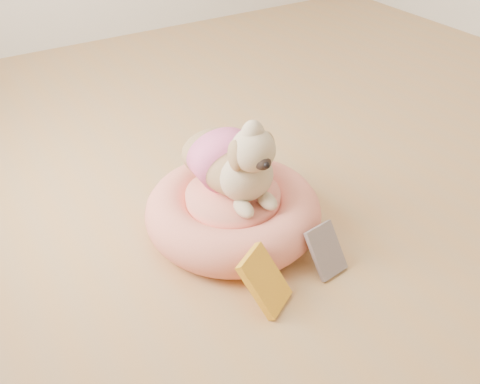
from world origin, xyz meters
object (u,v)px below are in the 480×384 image
book_yellow (265,281)px  book_white (326,251)px  dog (234,148)px  pet_bed (233,211)px

book_yellow → book_white: (0.27, 0.02, -0.01)m
dog → book_white: dog is taller
pet_bed → book_white: size_ratio=3.66×
pet_bed → book_yellow: (-0.11, -0.38, 0.01)m
pet_bed → book_yellow: size_ratio=3.17×
pet_bed → dog: dog is taller
book_white → book_yellow: bearing=176.9°
dog → book_white: (0.14, -0.38, -0.27)m
pet_bed → book_white: bearing=-66.1°
dog → book_yellow: (-0.13, -0.40, -0.25)m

